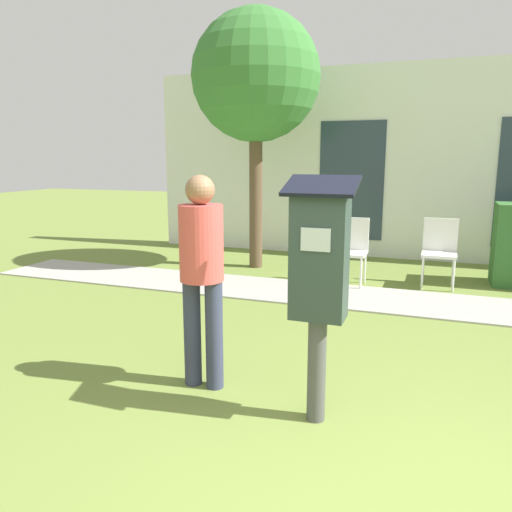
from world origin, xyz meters
The scene contains 7 objects.
sidewalk centered at (0.00, 3.84, 0.01)m, with size 12.00×1.10×0.02m.
building_facade centered at (0.00, 6.64, 1.60)m, with size 10.00×0.26×3.20m.
parking_meter centered at (-0.64, 0.84, 1.02)m, with size 0.44×0.31×1.59m.
person_standing centered at (-1.55, 1.04, 0.93)m, with size 0.32×0.32×1.58m.
outdoor_chair_left centered at (-1.05, 4.52, 0.53)m, with size 0.44×0.44×0.90m.
outdoor_chair_middle centered at (0.08, 4.84, 0.53)m, with size 0.44×0.44×0.90m.
tree centered at (-2.62, 5.09, 2.84)m, with size 1.90×1.90×3.82m.
Camera 1 is at (0.03, -2.13, 1.70)m, focal length 35.00 mm.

